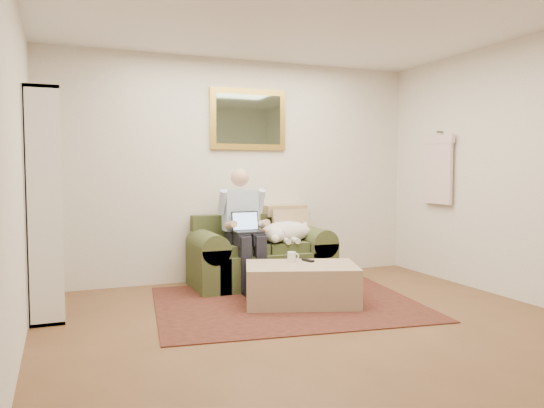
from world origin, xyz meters
TOP-DOWN VIEW (x-y plane):
  - room_shell at (0.00, 0.35)m, footprint 4.51×5.00m
  - rug at (0.05, 1.16)m, footprint 2.74×2.30m
  - sofa at (0.12, 2.07)m, footprint 1.57×0.80m
  - seated_man at (-0.11, 1.92)m, footprint 0.52×0.74m
  - laptop at (-0.11, 1.86)m, footprint 0.30×0.24m
  - sleeping_dog at (0.40, 1.99)m, footprint 0.65×0.41m
  - ottoman at (0.18, 1.10)m, footprint 1.22×0.98m
  - coffee_mug at (0.16, 1.28)m, footprint 0.08×0.08m
  - tv_remote at (0.32, 1.24)m, footprint 0.08×0.16m
  - bookshelf at (-2.10, 1.60)m, footprint 0.28×0.80m
  - wall_mirror at (0.12, 2.47)m, footprint 0.94×0.04m
  - hanging_shirt at (2.19, 1.60)m, footprint 0.06×0.52m

SIDE VIEW (x-z plane):
  - rug at x=0.05m, z-range 0.00..0.01m
  - ottoman at x=0.18m, z-range 0.00..0.39m
  - sofa at x=0.12m, z-range -0.20..0.74m
  - tv_remote at x=0.32m, z-range 0.39..0.41m
  - coffee_mug at x=0.16m, z-range 0.39..0.49m
  - sleeping_dog at x=0.40m, z-range 0.48..0.72m
  - seated_man at x=-0.11m, z-range 0.00..1.32m
  - laptop at x=-0.11m, z-range 0.58..0.80m
  - bookshelf at x=-2.10m, z-range 0.00..2.00m
  - room_shell at x=0.00m, z-range 0.00..2.61m
  - hanging_shirt at x=2.19m, z-range 0.90..1.80m
  - wall_mirror at x=0.12m, z-range 1.54..2.26m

